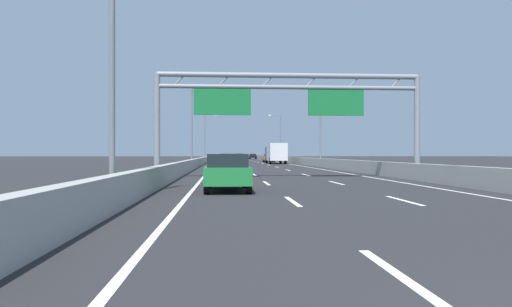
{
  "coord_description": "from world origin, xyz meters",
  "views": [
    {
      "loc": [
        -3.99,
        -2.19,
        1.53
      ],
      "look_at": [
        0.23,
        57.98,
        1.48
      ],
      "focal_mm": 32.94,
      "sensor_mm": 36.0,
      "label": 1
    }
  ],
  "objects_px": {
    "streetlamp_left_near": "(119,38)",
    "streetlamp_left_far": "(206,134)",
    "black_car": "(253,156)",
    "white_car": "(238,156)",
    "streetlamp_right_mid": "(319,121)",
    "blue_car": "(227,160)",
    "red_car": "(224,156)",
    "sign_gantry": "(287,99)",
    "streetlamp_left_mid": "(194,120)",
    "box_truck": "(276,153)",
    "green_car": "(227,172)",
    "silver_car": "(240,157)",
    "streetlamp_right_far": "(279,134)",
    "orange_car": "(269,158)"
  },
  "relations": [
    {
      "from": "green_car",
      "to": "streetlamp_right_mid",
      "type": "bearing_deg",
      "value": 72.88
    },
    {
      "from": "streetlamp_left_mid",
      "to": "blue_car",
      "type": "bearing_deg",
      "value": -14.33
    },
    {
      "from": "streetlamp_left_near",
      "to": "silver_car",
      "type": "relative_size",
      "value": 2.13
    },
    {
      "from": "streetlamp_right_mid",
      "to": "black_car",
      "type": "relative_size",
      "value": 2.17
    },
    {
      "from": "streetlamp_left_far",
      "to": "silver_car",
      "type": "height_order",
      "value": "streetlamp_left_far"
    },
    {
      "from": "streetlamp_right_far",
      "to": "silver_car",
      "type": "height_order",
      "value": "streetlamp_right_far"
    },
    {
      "from": "silver_car",
      "to": "black_car",
      "type": "distance_m",
      "value": 18.07
    },
    {
      "from": "white_car",
      "to": "streetlamp_left_far",
      "type": "bearing_deg",
      "value": -101.99
    },
    {
      "from": "blue_car",
      "to": "box_truck",
      "type": "xyz_separation_m",
      "value": [
        7.17,
        13.15,
        0.86
      ]
    },
    {
      "from": "sign_gantry",
      "to": "white_car",
      "type": "height_order",
      "value": "sign_gantry"
    },
    {
      "from": "black_car",
      "to": "red_car",
      "type": "relative_size",
      "value": 1.07
    },
    {
      "from": "streetlamp_right_far",
      "to": "orange_car",
      "type": "xyz_separation_m",
      "value": [
        -3.65,
        -15.32,
        -4.69
      ]
    },
    {
      "from": "streetlamp_left_near",
      "to": "streetlamp_left_far",
      "type": "distance_m",
      "value": 79.37
    },
    {
      "from": "streetlamp_left_near",
      "to": "black_car",
      "type": "xyz_separation_m",
      "value": [
        11.19,
        106.58,
        -4.68
      ]
    },
    {
      "from": "red_car",
      "to": "orange_car",
      "type": "xyz_separation_m",
      "value": [
        7.43,
        -60.46,
        -0.02
      ]
    },
    {
      "from": "silver_car",
      "to": "sign_gantry",
      "type": "bearing_deg",
      "value": -89.99
    },
    {
      "from": "streetlamp_right_far",
      "to": "white_car",
      "type": "xyz_separation_m",
      "value": [
        -7.29,
        35.98,
        -4.65
      ]
    },
    {
      "from": "streetlamp_right_mid",
      "to": "blue_car",
      "type": "bearing_deg",
      "value": -174.74
    },
    {
      "from": "red_car",
      "to": "box_truck",
      "type": "bearing_deg",
      "value": -84.28
    },
    {
      "from": "streetlamp_left_mid",
      "to": "black_car",
      "type": "relative_size",
      "value": 2.17
    },
    {
      "from": "green_car",
      "to": "blue_car",
      "type": "height_order",
      "value": "green_car"
    },
    {
      "from": "sign_gantry",
      "to": "streetlamp_left_mid",
      "type": "relative_size",
      "value": 1.7
    },
    {
      "from": "streetlamp_left_near",
      "to": "orange_car",
      "type": "height_order",
      "value": "streetlamp_left_near"
    },
    {
      "from": "green_car",
      "to": "box_truck",
      "type": "height_order",
      "value": "box_truck"
    },
    {
      "from": "streetlamp_left_mid",
      "to": "box_truck",
      "type": "height_order",
      "value": "streetlamp_left_mid"
    },
    {
      "from": "streetlamp_right_mid",
      "to": "blue_car",
      "type": "height_order",
      "value": "streetlamp_right_mid"
    },
    {
      "from": "sign_gantry",
      "to": "green_car",
      "type": "height_order",
      "value": "sign_gantry"
    },
    {
      "from": "streetlamp_right_mid",
      "to": "silver_car",
      "type": "relative_size",
      "value": 2.13
    },
    {
      "from": "streetlamp_left_far",
      "to": "silver_car",
      "type": "bearing_deg",
      "value": 52.58
    },
    {
      "from": "black_car",
      "to": "white_car",
      "type": "height_order",
      "value": "white_car"
    },
    {
      "from": "streetlamp_left_far",
      "to": "green_car",
      "type": "relative_size",
      "value": 2.17
    },
    {
      "from": "streetlamp_right_mid",
      "to": "red_car",
      "type": "height_order",
      "value": "streetlamp_right_mid"
    },
    {
      "from": "streetlamp_left_near",
      "to": "blue_car",
      "type": "relative_size",
      "value": 2.18
    },
    {
      "from": "white_car",
      "to": "orange_car",
      "type": "xyz_separation_m",
      "value": [
        3.64,
        -51.3,
        -0.03
      ]
    },
    {
      "from": "streetlamp_left_near",
      "to": "black_car",
      "type": "distance_m",
      "value": 107.27
    },
    {
      "from": "green_car",
      "to": "orange_car",
      "type": "distance_m",
      "value": 61.45
    },
    {
      "from": "sign_gantry",
      "to": "streetlamp_right_mid",
      "type": "xyz_separation_m",
      "value": [
        7.6,
        27.67,
        0.59
      ]
    },
    {
      "from": "blue_car",
      "to": "box_truck",
      "type": "distance_m",
      "value": 15.0
    },
    {
      "from": "streetlamp_right_mid",
      "to": "box_truck",
      "type": "bearing_deg",
      "value": 107.39
    },
    {
      "from": "green_car",
      "to": "streetlamp_left_far",
      "type": "bearing_deg",
      "value": 92.74
    },
    {
      "from": "streetlamp_left_far",
      "to": "white_car",
      "type": "bearing_deg",
      "value": 78.01
    },
    {
      "from": "sign_gantry",
      "to": "white_car",
      "type": "relative_size",
      "value": 3.9
    },
    {
      "from": "sign_gantry",
      "to": "red_car",
      "type": "xyz_separation_m",
      "value": [
        -3.48,
        112.49,
        -4.08
      ]
    },
    {
      "from": "box_truck",
      "to": "green_car",
      "type": "bearing_deg",
      "value": -98.72
    },
    {
      "from": "black_car",
      "to": "streetlamp_left_far",
      "type": "bearing_deg",
      "value": -112.35
    },
    {
      "from": "red_car",
      "to": "blue_car",
      "type": "xyz_separation_m",
      "value": [
        0.11,
        -85.83,
        0.03
      ]
    },
    {
      "from": "streetlamp_left_far",
      "to": "green_car",
      "type": "height_order",
      "value": "streetlamp_left_far"
    },
    {
      "from": "streetlamp_left_far",
      "to": "streetlamp_right_far",
      "type": "bearing_deg",
      "value": 0.0
    },
    {
      "from": "streetlamp_right_mid",
      "to": "sign_gantry",
      "type": "bearing_deg",
      "value": -105.37
    },
    {
      "from": "sign_gantry",
      "to": "streetlamp_right_mid",
      "type": "height_order",
      "value": "streetlamp_right_mid"
    }
  ]
}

